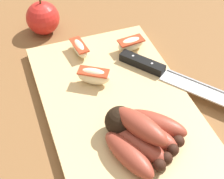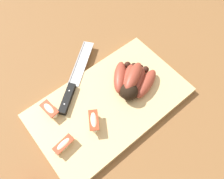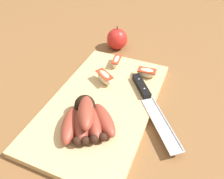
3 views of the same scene
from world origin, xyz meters
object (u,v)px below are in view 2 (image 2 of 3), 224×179
object	(u,v)px
chefs_knife	(72,85)
banana_bunch	(132,81)
apple_wedge_far	(94,121)
apple_wedge_middle	(50,110)
apple_wedge_near	(64,145)

from	to	relation	value
chefs_knife	banana_bunch	bearing A→B (deg)	-37.65
chefs_knife	apple_wedge_far	xyz separation A→B (m)	(-0.02, -0.14, 0.01)
banana_bunch	apple_wedge_middle	distance (m)	0.26
apple_wedge_far	apple_wedge_middle	bearing A→B (deg)	124.61
banana_bunch	apple_wedge_far	xyz separation A→B (m)	(-0.17, -0.03, -0.00)
banana_bunch	apple_wedge_middle	bearing A→B (deg)	161.62
apple_wedge_near	apple_wedge_far	bearing A→B (deg)	0.20
apple_wedge_far	apple_wedge_near	bearing A→B (deg)	-179.80
banana_bunch	apple_wedge_middle	world-z (taller)	banana_bunch
chefs_knife	apple_wedge_near	xyz separation A→B (m)	(-0.12, -0.14, 0.01)
apple_wedge_middle	apple_wedge_far	xyz separation A→B (m)	(0.08, -0.11, 0.00)
banana_bunch	chefs_knife	world-z (taller)	banana_bunch
apple_wedge_near	banana_bunch	bearing A→B (deg)	6.09
apple_wedge_middle	apple_wedge_far	world-z (taller)	apple_wedge_far
apple_wedge_near	apple_wedge_far	size ratio (longest dim) A/B	0.96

